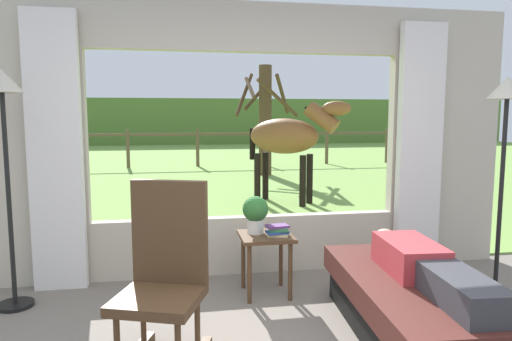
% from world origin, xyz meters
% --- Properties ---
extents(back_wall_with_window, '(5.20, 0.12, 2.55)m').
position_xyz_m(back_wall_with_window, '(0.00, 2.26, 1.25)').
color(back_wall_with_window, '#BCB29E').
rests_on(back_wall_with_window, ground_plane).
extents(curtain_panel_left, '(0.44, 0.10, 2.40)m').
position_xyz_m(curtain_panel_left, '(-1.69, 2.12, 1.20)').
color(curtain_panel_left, silver).
rests_on(curtain_panel_left, ground_plane).
extents(curtain_panel_right, '(0.44, 0.10, 2.40)m').
position_xyz_m(curtain_panel_right, '(1.69, 2.12, 1.20)').
color(curtain_panel_right, silver).
rests_on(curtain_panel_right, ground_plane).
extents(outdoor_pasture_lawn, '(36.00, 21.68, 0.02)m').
position_xyz_m(outdoor_pasture_lawn, '(0.00, 13.16, 0.01)').
color(outdoor_pasture_lawn, '#759E47').
rests_on(outdoor_pasture_lawn, ground_plane).
extents(distant_hill_ridge, '(36.00, 2.00, 2.40)m').
position_xyz_m(distant_hill_ridge, '(0.00, 23.00, 1.20)').
color(distant_hill_ridge, '#557733').
rests_on(distant_hill_ridge, ground_plane).
extents(recliner_sofa, '(1.03, 1.77, 0.42)m').
position_xyz_m(recliner_sofa, '(0.94, 0.72, 0.22)').
color(recliner_sofa, black).
rests_on(recliner_sofa, ground_plane).
extents(reclining_person, '(0.39, 1.44, 0.22)m').
position_xyz_m(reclining_person, '(0.94, 0.67, 0.52)').
color(reclining_person, '#B23338').
rests_on(reclining_person, recliner_sofa).
extents(rocking_chair, '(0.66, 0.80, 1.12)m').
position_xyz_m(rocking_chair, '(-0.76, 0.71, 0.55)').
color(rocking_chair, '#4C331E').
rests_on(rocking_chair, ground_plane).
extents(side_table, '(0.44, 0.44, 0.52)m').
position_xyz_m(side_table, '(0.06, 1.67, 0.43)').
color(side_table, '#4C331E').
rests_on(side_table, ground_plane).
extents(potted_plant, '(0.22, 0.22, 0.32)m').
position_xyz_m(potted_plant, '(-0.02, 1.73, 0.70)').
color(potted_plant, silver).
rests_on(potted_plant, side_table).
extents(book_stack, '(0.20, 0.17, 0.09)m').
position_xyz_m(book_stack, '(0.15, 1.61, 0.57)').
color(book_stack, beige).
rests_on(book_stack, side_table).
extents(floor_lamp_left, '(0.32, 0.32, 1.87)m').
position_xyz_m(floor_lamp_left, '(-1.96, 1.75, 1.51)').
color(floor_lamp_left, black).
rests_on(floor_lamp_left, ground_plane).
extents(floor_lamp_right, '(0.32, 0.32, 1.83)m').
position_xyz_m(floor_lamp_right, '(1.96, 1.29, 1.48)').
color(floor_lamp_right, black).
rests_on(floor_lamp_right, ground_plane).
extents(horse, '(1.65, 1.38, 1.73)m').
position_xyz_m(horse, '(1.22, 5.55, 1.16)').
color(horse, brown).
rests_on(horse, outdoor_pasture_lawn).
extents(pasture_tree, '(1.61, 1.59, 2.74)m').
position_xyz_m(pasture_tree, '(1.57, 9.37, 1.49)').
color(pasture_tree, '#4C3823').
rests_on(pasture_tree, outdoor_pasture_lawn).
extents(pasture_fence_line, '(16.10, 0.10, 1.10)m').
position_xyz_m(pasture_fence_line, '(0.00, 11.69, 0.74)').
color(pasture_fence_line, brown).
rests_on(pasture_fence_line, outdoor_pasture_lawn).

